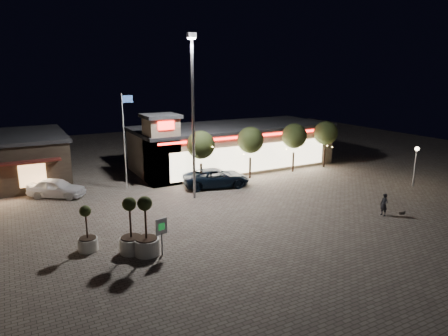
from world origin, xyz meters
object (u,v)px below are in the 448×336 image
white_sedan (56,188)px  planter_mid (131,236)px  valet_sign (161,230)px  pedestrian (384,205)px  pickup_truck (216,178)px  planter_left (87,237)px

white_sedan → planter_mid: planter_mid is taller
valet_sign → pedestrian: bearing=-5.7°
pickup_truck → planter_left: bearing=135.9°
white_sedan → planter_left: size_ratio=1.68×
planter_left → pickup_truck: bearing=32.7°
valet_sign → planter_left: bearing=144.2°
pedestrian → pickup_truck: bearing=-148.7°
planter_mid → valet_sign: size_ratio=1.52×
white_sedan → planter_left: (0.40, -11.16, 0.06)m
pedestrian → valet_sign: valet_sign is taller
planter_left → valet_sign: size_ratio=1.26×
white_sedan → pedestrian: pedestrian is taller
pickup_truck → valet_sign: size_ratio=2.71×
pickup_truck → valet_sign: valet_sign is taller
pickup_truck → pedestrian: 13.63m
white_sedan → valet_sign: size_ratio=2.11×
pedestrian → valet_sign: size_ratio=0.75×
white_sedan → pedestrian: (19.35, -15.19, 0.03)m
pedestrian → planter_mid: 17.09m
valet_sign → white_sedan: bearing=105.7°
planter_mid → pickup_truck: bearing=42.4°
white_sedan → planter_mid: (2.47, -12.55, 0.23)m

